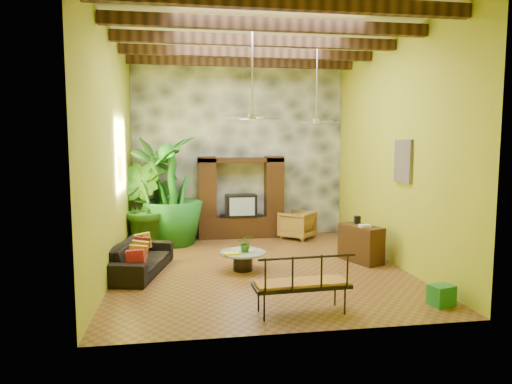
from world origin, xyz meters
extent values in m
plane|color=brown|center=(0.00, 0.00, 0.00)|extent=(7.00, 7.00, 0.00)
cube|color=silver|center=(0.00, 0.00, 5.00)|extent=(6.00, 7.00, 0.02)
cube|color=gold|center=(0.00, 3.50, 2.50)|extent=(6.00, 0.02, 5.00)
cube|color=gold|center=(-3.00, 0.00, 2.50)|extent=(0.02, 7.00, 5.00)
cube|color=gold|center=(3.00, 0.00, 2.50)|extent=(0.02, 7.00, 5.00)
cube|color=#3D4145|center=(0.00, 3.44, 2.50)|extent=(5.98, 0.10, 4.98)
cube|color=#3C2213|center=(0.00, -2.60, 4.78)|extent=(5.95, 0.16, 0.22)
cube|color=#3C2213|center=(0.00, -1.30, 4.78)|extent=(5.95, 0.16, 0.22)
cube|color=#3C2213|center=(0.00, 0.00, 4.78)|extent=(5.95, 0.16, 0.22)
cube|color=#3C2213|center=(0.00, 1.30, 4.78)|extent=(5.95, 0.16, 0.22)
cube|color=#3C2213|center=(0.00, 2.60, 4.78)|extent=(5.95, 0.16, 0.22)
cube|color=black|center=(0.00, 3.14, 0.30)|extent=(2.40, 0.50, 0.60)
cube|color=black|center=(-0.95, 3.14, 1.30)|extent=(0.50, 0.48, 2.00)
cube|color=black|center=(0.95, 3.14, 1.30)|extent=(0.50, 0.48, 2.00)
cube|color=black|center=(0.00, 3.14, 2.20)|extent=(2.40, 0.48, 0.12)
cube|color=black|center=(0.00, 3.12, 0.92)|extent=(0.85, 0.52, 0.62)
cube|color=#8C99A8|center=(0.00, 2.85, 0.92)|extent=(0.70, 0.02, 0.50)
cylinder|color=#B7B7BC|center=(-0.20, -0.40, 4.10)|extent=(0.04, 0.04, 1.80)
cylinder|color=#B7B7BC|center=(-0.20, -0.40, 3.20)|extent=(0.18, 0.18, 0.12)
cube|color=#B7B7BC|center=(0.15, -0.31, 3.18)|extent=(0.58, 0.26, 0.01)
cube|color=#B7B7BC|center=(-0.29, -0.05, 3.18)|extent=(0.26, 0.58, 0.01)
cube|color=#B7B7BC|center=(-0.55, -0.49, 3.18)|extent=(0.58, 0.26, 0.01)
cube|color=#B7B7BC|center=(-0.11, -0.75, 3.18)|extent=(0.26, 0.58, 0.01)
cylinder|color=#B7B7BC|center=(1.60, 1.20, 4.10)|extent=(0.04, 0.04, 1.80)
cylinder|color=#B7B7BC|center=(1.60, 1.20, 3.20)|extent=(0.18, 0.18, 0.12)
cube|color=#B7B7BC|center=(1.95, 1.29, 3.18)|extent=(0.58, 0.26, 0.01)
cube|color=#B7B7BC|center=(1.51, 1.55, 3.18)|extent=(0.26, 0.58, 0.01)
cube|color=#B7B7BC|center=(1.25, 1.11, 3.18)|extent=(0.58, 0.26, 0.01)
cube|color=#B7B7BC|center=(1.69, 0.85, 3.18)|extent=(0.26, 0.58, 0.01)
cube|color=gold|center=(-2.96, 1.00, 2.10)|extent=(0.06, 0.32, 0.55)
cube|color=#244B85|center=(2.96, -0.60, 2.30)|extent=(0.06, 0.70, 0.90)
imported|color=black|center=(-2.50, -0.08, 0.32)|extent=(1.32, 2.33, 0.64)
imported|color=brown|center=(1.54, 2.74, 0.39)|extent=(1.19, 1.19, 0.77)
imported|color=#235616|center=(-2.33, 2.67, 1.42)|extent=(1.65, 1.80, 2.83)
imported|color=#265A17|center=(-2.65, 2.21, 1.09)|extent=(1.53, 1.51, 2.17)
imported|color=#1B671F|center=(-1.91, 2.50, 1.43)|extent=(1.66, 1.66, 2.85)
cylinder|color=black|center=(-0.38, -0.23, 0.18)|extent=(0.41, 0.41, 0.36)
cylinder|color=silver|center=(-0.38, -0.23, 0.38)|extent=(0.97, 0.97, 0.04)
imported|color=#275B17|center=(-0.32, -0.22, 0.58)|extent=(0.33, 0.29, 0.36)
cube|color=yellow|center=(-0.64, -0.40, 0.42)|extent=(0.32, 0.24, 0.03)
cube|color=black|center=(0.23, -2.77, 0.45)|extent=(1.55, 0.59, 0.06)
cube|color=#B27431|center=(0.23, -2.77, 0.49)|extent=(1.47, 0.54, 0.06)
cube|color=black|center=(0.23, -3.05, 0.72)|extent=(1.53, 0.12, 0.54)
cube|color=#3E2113|center=(2.35, 0.06, 0.41)|extent=(0.82, 1.13, 0.83)
cube|color=#1B652B|center=(2.62, -2.79, 0.17)|extent=(0.45, 0.38, 0.34)
camera|label=1|loc=(-1.56, -9.55, 2.70)|focal=32.00mm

